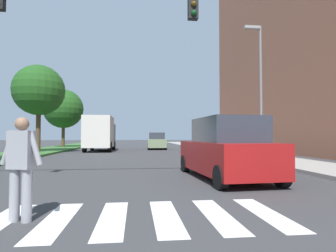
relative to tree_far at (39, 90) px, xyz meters
name	(u,v)px	position (x,y,z in m)	size (l,w,h in m)	color
ground_plane	(132,150)	(7.31, 4.52, -5.00)	(140.00, 140.00, 0.00)	#38383A
crosswalk	(113,218)	(7.31, -18.34, -4.99)	(5.85, 2.20, 0.01)	silver
median_strip	(42,151)	(-0.45, 2.52, -4.92)	(3.97, 64.00, 0.15)	#386B2D
tree_far	(39,90)	(0.00, 0.00, 0.00)	(3.99, 3.99, 6.87)	#4C3823
tree_distant	(64,109)	(-0.54, 9.82, -0.53)	(4.41, 4.41, 6.54)	#4C3823
sidewalk_right	(216,150)	(15.21, 2.52, -4.92)	(3.00, 64.00, 0.15)	#9E9991
street_lamp_right	(259,79)	(14.61, -8.10, -0.40)	(1.02, 0.24, 7.50)	slate
pedestrian_performer	(21,164)	(5.85, -18.37, -4.07)	(0.74, 0.33, 1.69)	gray
suv_crossing	(226,150)	(10.59, -14.31, -4.07)	(2.26, 4.72, 1.97)	maroon
sedan_midblock	(157,141)	(9.86, 6.19, -4.20)	(2.09, 4.51, 1.73)	gray
truck_box_delivery	(100,133)	(4.43, 3.06, -3.36)	(2.40, 6.20, 3.10)	#474C51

